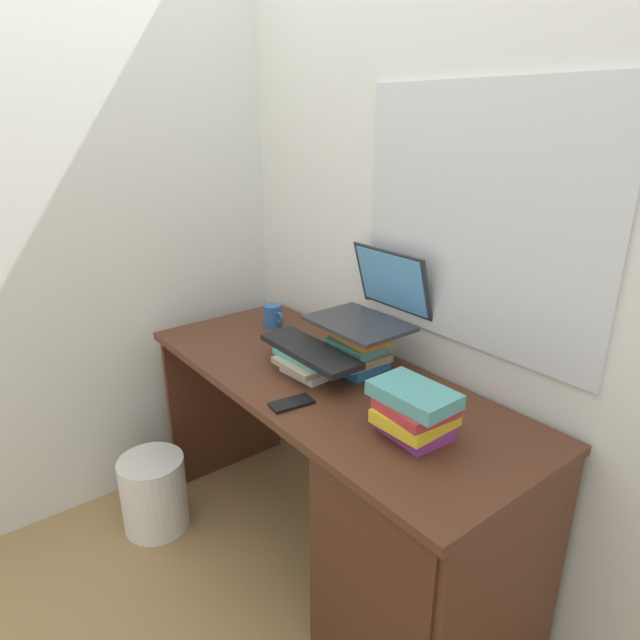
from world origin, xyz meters
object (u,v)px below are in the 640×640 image
Objects in this scene: book_stack_tall at (358,348)px; computer_mouse at (399,408)px; book_stack_keyboard_riser at (309,363)px; wastebasket at (154,493)px; cell_phone at (292,403)px; book_stack_side at (415,411)px; laptop at (373,305)px; mug at (273,316)px; keyboard at (310,351)px; desk at (401,526)px.

computer_mouse is (0.31, -0.11, -0.06)m from book_stack_tall.
book_stack_keyboard_riser is 0.77× the size of wastebasket.
cell_phone is at bearing -50.97° from book_stack_keyboard_riser.
book_stack_side is at bearing -27.55° from computer_mouse.
laptop reaches higher than book_stack_keyboard_riser.
book_stack_tall reaches higher than cell_phone.
mug is 0.88m from wastebasket.
book_stack_side is at bearing -21.47° from book_stack_tall.
keyboard is 3.09× the size of cell_phone.
book_stack_tall is 2.14× the size of computer_mouse.
keyboard is at bearing 40.28° from wastebasket.
book_stack_tall reaches higher than computer_mouse.
mug reaches higher than cell_phone.
cell_phone is (0.61, -0.33, -0.04)m from mug.
laptop is (0.07, 0.23, 0.18)m from book_stack_keyboard_riser.
book_stack_side is at bearing -0.56° from book_stack_keyboard_riser.
wastebasket is (-1.00, -0.42, -0.69)m from book_stack_side.
keyboard is at bearing -18.32° from mug.
book_stack_side is at bearing -0.32° from keyboard.
mug is (-0.85, 0.10, 0.03)m from computer_mouse.
keyboard is at bearing 54.47° from book_stack_keyboard_riser.
desk is at bearing 1.26° from keyboard.
laptop reaches higher than computer_mouse.
mug is (-0.53, -0.01, -0.03)m from book_stack_tall.
laptop is at bearing 74.02° from keyboard.
laptop is at bearing 108.20° from cell_phone.
book_stack_side is 1.29m from wastebasket.
book_stack_side is 2.28× the size of computer_mouse.
desk reaches higher than wastebasket.
book_stack_keyboard_riser is 2.16× the size of mug.
mug is 0.35× the size of wastebasket.
book_stack_side is 1.74× the size of cell_phone.
book_stack_side is 0.98m from mug.
laptop is 0.46m from cell_phone.
laptop is (0.00, 0.07, 0.15)m from book_stack_tall.
book_stack_tall is 0.53× the size of keyboard.
cell_phone is (-0.32, -0.18, 0.36)m from desk.
book_stack_tall reaches higher than book_stack_keyboard_riser.
book_stack_side is 0.56× the size of keyboard.
cell_phone is (-0.36, -0.17, -0.07)m from book_stack_side.
book_stack_keyboard_riser is 0.58× the size of keyboard.
mug reaches higher than wastebasket.
cell_phone reaches higher than desk.
mug is at bearing -172.41° from laptop.
book_stack_side is (0.43, -0.17, 0.00)m from book_stack_tall.
book_stack_tall is 0.35m from cell_phone.
mug is (-0.53, -0.07, -0.18)m from laptop.
book_stack_side is at bearing 22.79° from wastebasket.
computer_mouse is (0.38, 0.05, -0.02)m from book_stack_keyboard_riser.
laptop is 3.03× the size of mug.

